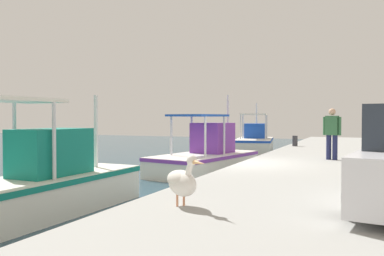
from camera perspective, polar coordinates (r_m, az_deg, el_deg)
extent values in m
cube|color=silver|center=(9.23, -22.85, -9.48)|extent=(6.41, 1.81, 0.87)
cube|color=#0F7260|center=(9.17, -22.87, -7.31)|extent=(6.45, 1.86, 0.12)
cube|color=#0F7260|center=(9.65, -19.40, -3.22)|extent=(1.81, 1.03, 1.05)
cylinder|color=silver|center=(8.87, -19.05, -1.76)|extent=(0.08, 0.08, 1.63)
cylinder|color=silver|center=(9.70, -23.96, -1.53)|extent=(0.08, 0.08, 1.63)
cylinder|color=silver|center=(10.82, -13.53, -0.45)|extent=(0.10, 0.10, 1.89)
torus|color=orange|center=(10.03, -21.73, -3.07)|extent=(0.54, 0.11, 0.54)
cube|color=silver|center=(15.59, 1.77, -5.11)|extent=(5.31, 3.07, 0.77)
cube|color=#723399|center=(15.56, 1.77, -3.99)|extent=(5.36, 3.12, 0.12)
cube|color=#723399|center=(16.04, 2.97, -1.40)|extent=(1.62, 1.54, 1.19)
cylinder|color=silver|center=(14.15, 1.90, -1.27)|extent=(0.08, 0.08, 1.45)
cylinder|color=silver|center=(15.01, -2.97, -1.11)|extent=(0.08, 0.08, 1.45)
cylinder|color=silver|center=(15.30, 4.61, -1.07)|extent=(0.08, 0.08, 1.45)
cylinder|color=silver|center=(16.10, -0.07, -0.94)|extent=(0.08, 0.08, 1.45)
cube|color=#1E4CB2|center=(15.11, 0.86, 1.80)|extent=(2.29, 1.94, 0.08)
cylinder|color=silver|center=(17.09, 5.14, 0.75)|extent=(0.10, 0.10, 2.37)
torus|color=orange|center=(16.29, 0.63, -1.36)|extent=(0.55, 0.20, 0.54)
cube|color=silver|center=(25.05, 8.87, -2.50)|extent=(4.87, 2.87, 0.89)
cube|color=#1947B7|center=(25.02, 8.88, -1.67)|extent=(4.92, 2.91, 0.12)
cube|color=#1947B7|center=(25.57, 8.98, -0.39)|extent=(1.48, 1.47, 0.92)
cylinder|color=silver|center=(23.92, 10.46, 0.12)|extent=(0.08, 0.08, 1.46)
cylinder|color=silver|center=(24.04, 6.93, 0.14)|extent=(0.08, 0.08, 1.46)
cylinder|color=silver|center=(25.15, 10.60, 0.18)|extent=(0.08, 0.08, 1.46)
cylinder|color=silver|center=(25.27, 7.25, 0.20)|extent=(0.08, 0.08, 1.46)
cube|color=silver|center=(24.58, 8.82, 1.95)|extent=(2.09, 1.85, 0.08)
cylinder|color=silver|center=(26.70, 9.18, 1.11)|extent=(0.10, 0.10, 2.25)
cylinder|color=tan|center=(6.27, -2.12, -10.13)|extent=(0.04, 0.04, 0.22)
cylinder|color=tan|center=(6.33, -1.17, -10.01)|extent=(0.04, 0.04, 0.22)
ellipsoid|color=white|center=(6.21, -1.40, -7.89)|extent=(0.62, 0.71, 0.40)
ellipsoid|color=silver|center=(6.24, -1.64, -7.28)|extent=(0.61, 0.66, 0.28)
cylinder|color=white|center=(6.02, -0.45, -6.07)|extent=(0.18, 0.21, 0.27)
sphere|color=white|center=(5.93, -0.03, -4.62)|extent=(0.22, 0.22, 0.16)
cone|color=#F2B272|center=(5.77, 1.05, -5.00)|extent=(0.23, 0.29, 0.07)
cylinder|color=#1E234C|center=(13.79, 19.70, -2.64)|extent=(0.16, 0.16, 0.81)
cylinder|color=#1E234C|center=(13.85, 18.90, -2.61)|extent=(0.16, 0.16, 0.81)
cube|color=#33663F|center=(13.79, 19.32, 0.35)|extent=(0.32, 0.43, 0.63)
cylinder|color=#33663F|center=(13.72, 20.29, 0.25)|extent=(0.10, 0.10, 0.60)
cylinder|color=#33663F|center=(13.86, 18.36, 0.28)|extent=(0.10, 0.10, 0.60)
sphere|color=tan|center=(13.79, 19.34, 2.20)|extent=(0.22, 0.22, 0.22)
cylinder|color=black|center=(6.00, 21.84, -8.90)|extent=(0.62, 0.26, 0.60)
cylinder|color=black|center=(8.49, 24.58, -5.90)|extent=(0.62, 0.26, 0.60)
cylinder|color=#333338|center=(19.94, 14.46, -1.79)|extent=(0.25, 0.25, 0.51)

